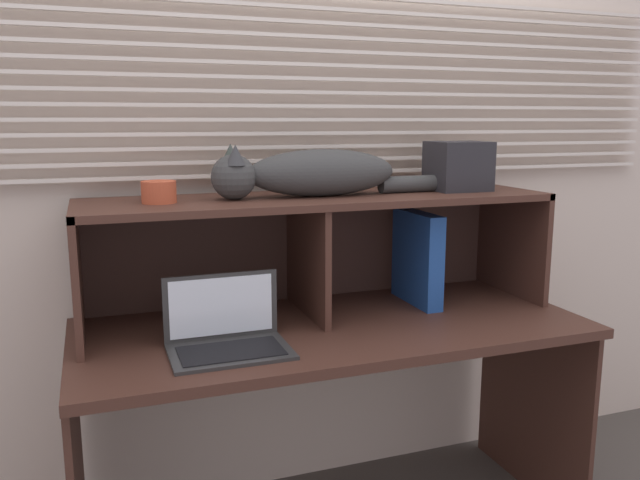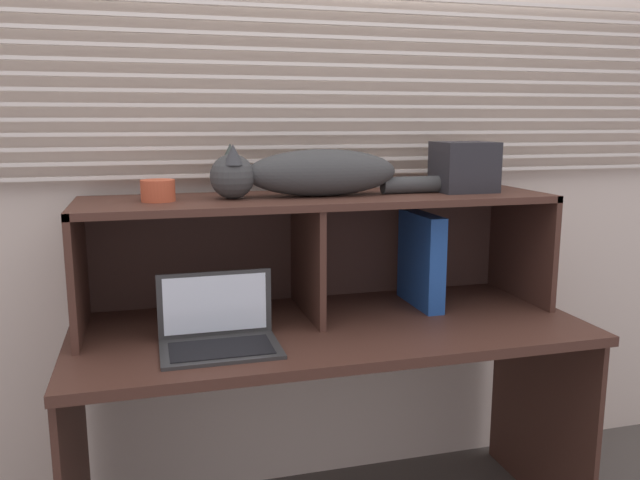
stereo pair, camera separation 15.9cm
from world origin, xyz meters
The scene contains 9 objects.
back_panel_with_blinds centered at (0.00, 0.55, 1.25)m, with size 4.40×0.08×2.50m.
desk centered at (0.00, 0.18, 0.58)m, with size 1.55×0.67×0.71m.
hutch_shelf_unit centered at (0.00, 0.33, 0.99)m, with size 1.48×0.40×0.38m.
cat centered at (-0.03, 0.30, 1.16)m, with size 0.81×0.16×0.17m.
laptop centered at (-0.35, 0.07, 0.75)m, with size 0.32×0.22×0.20m.
binder_upright centered at (0.35, 0.30, 0.87)m, with size 0.06×0.26×0.31m, color #1E4897.
book_stack centered at (-0.34, 0.30, 0.75)m, with size 0.18×0.22×0.08m.
small_basket centered at (-0.49, 0.30, 1.12)m, with size 0.10×0.10×0.06m, color #B64B2E.
storage_box centered at (0.50, 0.30, 1.17)m, with size 0.19×0.16×0.16m, color #252429.
Camera 1 is at (-0.68, -1.58, 1.33)m, focal length 35.87 mm.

